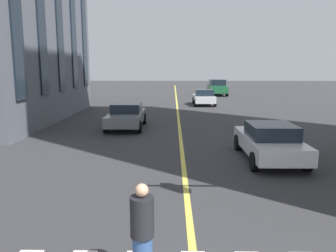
# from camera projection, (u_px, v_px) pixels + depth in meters

# --- Properties ---
(lane_centre_line) EXTENTS (80.00, 0.16, 0.01)m
(lane_centre_line) POSITION_uv_depth(u_px,v_px,m) (178.00, 117.00, 23.19)
(lane_centre_line) COLOR #D8C64C
(lane_centre_line) RESTS_ON ground_plane
(car_green_oncoming) EXTENTS (4.70, 2.14, 1.88)m
(car_green_oncoming) POSITION_uv_depth(u_px,v_px,m) (217.00, 87.00, 40.86)
(car_green_oncoming) COLOR #1E6038
(car_green_oncoming) RESTS_ON ground_plane
(car_white_parked_b) EXTENTS (3.90, 1.89, 1.40)m
(car_white_parked_b) POSITION_uv_depth(u_px,v_px,m) (204.00, 97.00, 30.58)
(car_white_parked_b) COLOR silver
(car_white_parked_b) RESTS_ON ground_plane
(car_grey_far) EXTENTS (4.40, 1.95, 1.37)m
(car_grey_far) POSITION_uv_depth(u_px,v_px,m) (126.00, 115.00, 19.19)
(car_grey_far) COLOR slate
(car_grey_far) RESTS_ON ground_plane
(car_white_mid) EXTENTS (4.40, 1.95, 1.37)m
(car_white_mid) POSITION_uv_depth(u_px,v_px,m) (269.00, 141.00, 12.59)
(car_white_mid) COLOR silver
(car_white_mid) RESTS_ON ground_plane
(pedestrian_companion) EXTENTS (0.38, 0.38, 1.63)m
(pedestrian_companion) POSITION_uv_depth(u_px,v_px,m) (142.00, 234.00, 5.42)
(pedestrian_companion) COLOR #2D4C7F
(pedestrian_companion) RESTS_ON ground_plane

